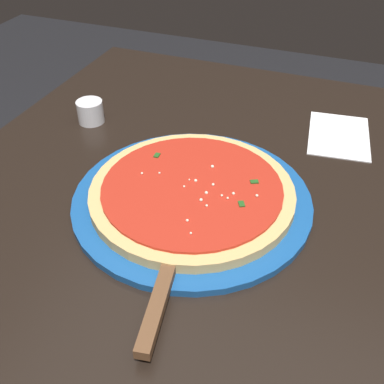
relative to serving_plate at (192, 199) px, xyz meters
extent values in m
cube|color=black|center=(-0.44, -0.34, -0.39)|extent=(0.06, 0.06, 0.71)
cube|color=black|center=(-0.03, 0.05, -0.02)|extent=(0.95, 0.93, 0.03)
cylinder|color=#195199|center=(0.00, 0.00, 0.00)|extent=(0.36, 0.36, 0.01)
cylinder|color=#DBB26B|center=(0.00, 0.00, 0.01)|extent=(0.31, 0.31, 0.02)
cylinder|color=red|center=(0.00, 0.00, 0.02)|extent=(0.27, 0.27, 0.00)
sphere|color=#EFEACC|center=(-0.01, 0.10, 0.03)|extent=(0.00, 0.00, 0.00)
sphere|color=#EFEACC|center=(-0.01, -0.01, 0.03)|extent=(0.00, 0.00, 0.00)
sphere|color=#EFEACC|center=(-0.01, 0.00, 0.03)|extent=(0.00, 0.00, 0.00)
sphere|color=#EFEACC|center=(0.03, 0.02, 0.03)|extent=(0.00, 0.00, 0.00)
sphere|color=#EFEACC|center=(0.01, 0.06, 0.03)|extent=(0.00, 0.00, 0.00)
sphere|color=#EFEACC|center=(-0.01, -0.06, 0.03)|extent=(0.00, 0.00, 0.00)
sphere|color=#EFEACC|center=(0.01, 0.03, 0.03)|extent=(0.00, 0.00, 0.00)
sphere|color=#EFEACC|center=(0.04, 0.04, 0.03)|extent=(0.00, 0.00, 0.00)
sphere|color=#EFEACC|center=(-0.01, 0.03, 0.03)|extent=(0.00, 0.00, 0.00)
sphere|color=#EFEACC|center=(0.01, -0.01, 0.03)|extent=(0.00, 0.00, 0.00)
sphere|color=#EFEACC|center=(0.01, 0.05, 0.03)|extent=(0.00, 0.00, 0.00)
sphere|color=#EFEACC|center=(0.00, -0.08, 0.03)|extent=(0.00, 0.00, 0.00)
sphere|color=#EFEACC|center=(-0.06, 0.01, 0.03)|extent=(0.01, 0.01, 0.01)
sphere|color=#EFEACC|center=(0.09, 0.03, 0.03)|extent=(0.00, 0.00, 0.00)
sphere|color=#EFEACC|center=(0.00, 0.06, 0.03)|extent=(0.00, 0.00, 0.00)
sphere|color=#EFEACC|center=(0.07, 0.02, 0.03)|extent=(0.00, 0.00, 0.00)
cube|color=#23561E|center=(-0.05, -0.08, 0.03)|extent=(0.01, 0.01, 0.00)
cube|color=#23561E|center=(-0.04, 0.08, 0.03)|extent=(0.01, 0.01, 0.00)
cube|color=#23561E|center=(0.01, 0.08, 0.03)|extent=(0.01, 0.01, 0.00)
cube|color=silver|center=(0.10, 0.02, 0.01)|extent=(0.10, 0.08, 0.00)
cube|color=brown|center=(0.21, 0.04, 0.01)|extent=(0.13, 0.04, 0.01)
cylinder|color=silver|center=(-0.16, -0.27, 0.02)|extent=(0.05, 0.05, 0.04)
cube|color=white|center=(-0.27, 0.18, 0.00)|extent=(0.17, 0.12, 0.00)
camera|label=1|loc=(0.49, 0.19, 0.44)|focal=42.53mm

